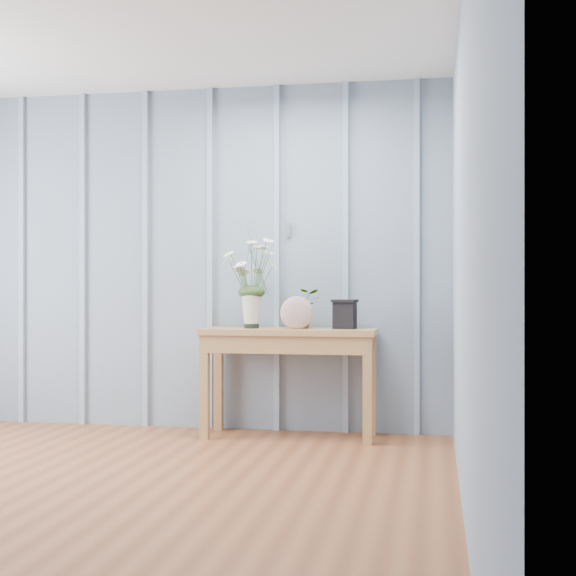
% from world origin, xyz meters
% --- Properties ---
extents(ground, '(4.50, 4.50, 0.00)m').
position_xyz_m(ground, '(0.00, 0.00, 0.00)').
color(ground, brown).
rests_on(ground, ground).
extents(room_shell, '(4.00, 4.50, 2.50)m').
position_xyz_m(room_shell, '(0.00, 0.92, 1.99)').
color(room_shell, gray).
rests_on(room_shell, ground).
extents(sideboard, '(1.20, 0.45, 0.75)m').
position_xyz_m(sideboard, '(0.89, 1.99, 0.64)').
color(sideboard, olive).
rests_on(sideboard, ground).
extents(daisy_vase, '(0.46, 0.35, 0.65)m').
position_xyz_m(daisy_vase, '(0.62, 1.98, 1.16)').
color(daisy_vase, black).
rests_on(daisy_vase, sideboard).
extents(spider_plant, '(0.30, 0.28, 0.27)m').
position_xyz_m(spider_plant, '(0.96, 2.08, 0.89)').
color(spider_plant, '#223D19').
rests_on(spider_plant, sideboard).
extents(felt_disc_vessel, '(0.23, 0.11, 0.22)m').
position_xyz_m(felt_disc_vessel, '(0.95, 1.91, 0.86)').
color(felt_disc_vessel, '#8A4952').
rests_on(felt_disc_vessel, sideboard).
extents(carved_box, '(0.18, 0.15, 0.20)m').
position_xyz_m(carved_box, '(1.27, 2.02, 0.85)').
color(carved_box, black).
rests_on(carved_box, sideboard).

